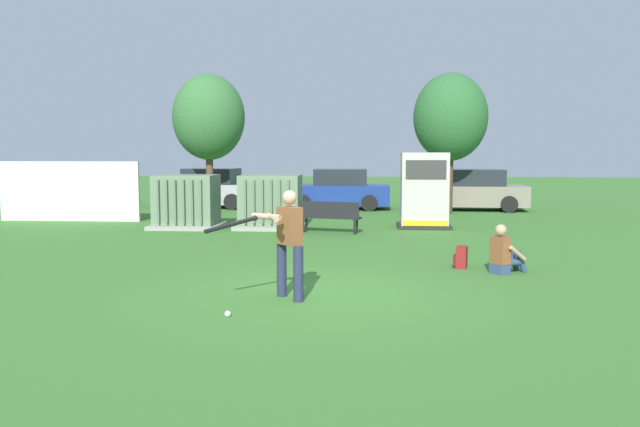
# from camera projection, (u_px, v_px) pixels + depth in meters

# --- Properties ---
(ground_plane) EXTENTS (96.00, 96.00, 0.00)m
(ground_plane) POSITION_uv_depth(u_px,v_px,m) (312.00, 294.00, 10.67)
(ground_plane) COLOR #3D752D
(fence_panel) EXTENTS (4.80, 0.12, 2.00)m
(fence_panel) POSITION_uv_depth(u_px,v_px,m) (69.00, 191.00, 21.67)
(fence_panel) COLOR silver
(fence_panel) RESTS_ON ground
(transformer_west) EXTENTS (2.10, 1.70, 1.62)m
(transformer_west) POSITION_uv_depth(u_px,v_px,m) (187.00, 202.00, 19.76)
(transformer_west) COLOR #9E9B93
(transformer_west) RESTS_ON ground
(transformer_mid_west) EXTENTS (2.10, 1.70, 1.62)m
(transformer_mid_west) POSITION_uv_depth(u_px,v_px,m) (271.00, 202.00, 19.66)
(transformer_mid_west) COLOR #9E9B93
(transformer_mid_west) RESTS_ON ground
(generator_enclosure) EXTENTS (1.60, 1.40, 2.30)m
(generator_enclosure) POSITION_uv_depth(u_px,v_px,m) (424.00, 191.00, 19.78)
(generator_enclosure) COLOR #262626
(generator_enclosure) RESTS_ON ground
(park_bench) EXTENTS (1.84, 0.80, 0.92)m
(park_bench) POSITION_uv_depth(u_px,v_px,m) (329.00, 215.00, 18.49)
(park_bench) COLOR black
(park_bench) RESTS_ON ground
(batter) EXTENTS (1.38, 1.25, 1.74)m
(batter) POSITION_uv_depth(u_px,v_px,m) (287.00, 239.00, 10.22)
(batter) COLOR #282D4C
(batter) RESTS_ON ground
(sports_ball) EXTENTS (0.09, 0.09, 0.09)m
(sports_ball) POSITION_uv_depth(u_px,v_px,m) (228.00, 314.00, 9.22)
(sports_ball) COLOR white
(sports_ball) RESTS_ON ground
(seated_spectator) EXTENTS (0.78, 0.68, 0.96)m
(seated_spectator) POSITION_uv_depth(u_px,v_px,m) (504.00, 254.00, 12.46)
(seated_spectator) COLOR #384C75
(seated_spectator) RESTS_ON ground
(backpack) EXTENTS (0.32, 0.36, 0.44)m
(backpack) POSITION_uv_depth(u_px,v_px,m) (461.00, 257.00, 13.05)
(backpack) COLOR maroon
(backpack) RESTS_ON ground
(tree_left) EXTENTS (2.76, 2.76, 5.27)m
(tree_left) POSITION_uv_depth(u_px,v_px,m) (209.00, 118.00, 24.79)
(tree_left) COLOR brown
(tree_left) RESTS_ON ground
(tree_center_left) EXTENTS (2.73, 2.73, 5.21)m
(tree_center_left) POSITION_uv_depth(u_px,v_px,m) (450.00, 117.00, 23.91)
(tree_center_left) COLOR #4C3828
(tree_center_left) RESTS_ON ground
(parked_car_leftmost) EXTENTS (4.28, 2.07, 1.62)m
(parked_car_leftmost) POSITION_uv_depth(u_px,v_px,m) (76.00, 189.00, 27.04)
(parked_car_leftmost) COLOR maroon
(parked_car_leftmost) RESTS_ON ground
(parked_car_left_of_center) EXTENTS (4.36, 2.27, 1.62)m
(parked_car_left_of_center) POSITION_uv_depth(u_px,v_px,m) (209.00, 189.00, 26.85)
(parked_car_left_of_center) COLOR #B2B2B7
(parked_car_left_of_center) RESTS_ON ground
(parked_car_right_of_center) EXTENTS (4.24, 1.99, 1.62)m
(parked_car_right_of_center) POSITION_uv_depth(u_px,v_px,m) (338.00, 190.00, 26.11)
(parked_car_right_of_center) COLOR navy
(parked_car_right_of_center) RESTS_ON ground
(parked_car_rightmost) EXTENTS (4.28, 2.09, 1.62)m
(parked_car_rightmost) POSITION_uv_depth(u_px,v_px,m) (473.00, 191.00, 25.60)
(parked_car_rightmost) COLOR gray
(parked_car_rightmost) RESTS_ON ground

